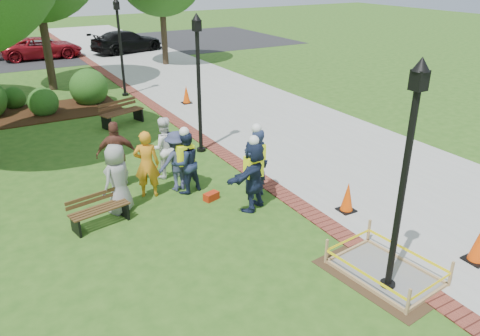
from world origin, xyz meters
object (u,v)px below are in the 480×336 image
cone_front (479,245)px  hivis_worker_a (253,173)px  wet_concrete_pad (386,264)px  bench_near (100,216)px  hivis_worker_c (186,160)px  hivis_worker_b (256,161)px  lamp_near (406,165)px

cone_front → hivis_worker_a: bearing=122.9°
wet_concrete_pad → cone_front: cone_front is taller
wet_concrete_pad → bench_near: bench_near is taller
hivis_worker_a → hivis_worker_c: (-1.04, 1.64, -0.04)m
hivis_worker_a → hivis_worker_b: bearing=52.8°
bench_near → lamp_near: lamp_near is taller
wet_concrete_pad → hivis_worker_b: (-0.41, 4.10, 0.74)m
hivis_worker_a → cone_front: bearing=-57.1°
lamp_near → bench_near: bearing=129.2°
hivis_worker_a → hivis_worker_b: 0.65m
cone_front → hivis_worker_c: bearing=122.8°
wet_concrete_pad → hivis_worker_a: 3.74m
cone_front → hivis_worker_c: hivis_worker_c is taller
cone_front → wet_concrete_pad: bearing=162.2°
lamp_near → hivis_worker_c: 5.97m
lamp_near → hivis_worker_a: lamp_near is taller
lamp_near → hivis_worker_c: lamp_near is taller
cone_front → hivis_worker_b: size_ratio=0.42×
bench_near → cone_front: size_ratio=1.70×
wet_concrete_pad → lamp_near: lamp_near is taller
bench_near → hivis_worker_a: hivis_worker_a is taller
cone_front → hivis_worker_a: 5.02m
lamp_near → wet_concrete_pad: bearing=51.1°
hivis_worker_c → lamp_near: bearing=-73.9°
wet_concrete_pad → hivis_worker_a: (-0.81, 3.58, 0.71)m
wet_concrete_pad → lamp_near: size_ratio=0.58×
cone_front → hivis_worker_b: (-2.32, 4.71, 0.57)m
cone_front → lamp_near: (-2.16, 0.31, 2.08)m
lamp_near → hivis_worker_b: bearing=92.1°
cone_front → hivis_worker_a: size_ratio=0.44×
lamp_near → hivis_worker_c: (-1.60, 5.53, -1.58)m
lamp_near → hivis_worker_b: 4.66m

